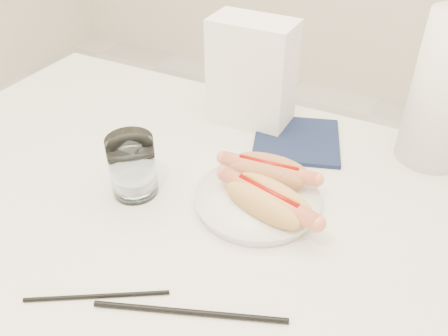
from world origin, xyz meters
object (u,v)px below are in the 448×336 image
at_px(table, 195,237).
at_px(paper_towel_roll, 447,92).
at_px(napkin_box, 252,73).
at_px(hotdog_right, 268,201).
at_px(plate, 257,201).
at_px(hotdog_left, 268,172).
at_px(water_glass, 132,166).

distance_m(table, paper_towel_roll, 0.49).
distance_m(table, napkin_box, 0.34).
bearing_deg(hotdog_right, plate, 151.41).
bearing_deg(hotdog_left, hotdog_right, -73.01).
bearing_deg(hotdog_right, water_glass, -156.23).
height_order(plate, napkin_box, napkin_box).
distance_m(table, hotdog_left, 0.16).
xyz_separation_m(hotdog_left, hotdog_right, (0.03, -0.07, 0.00)).
xyz_separation_m(table, hotdog_left, (0.08, 0.10, 0.10)).
xyz_separation_m(table, water_glass, (-0.11, -0.00, 0.11)).
relative_size(plate, paper_towel_roll, 0.73).
height_order(hotdog_right, water_glass, water_glass).
bearing_deg(water_glass, paper_towel_roll, 38.09).
relative_size(napkin_box, paper_towel_roll, 0.79).
bearing_deg(napkin_box, table, -82.79).
bearing_deg(hotdog_left, table, -134.19).
bearing_deg(table, hotdog_left, 50.95).
height_order(water_glass, paper_towel_roll, paper_towel_roll).
distance_m(table, plate, 0.12).
xyz_separation_m(water_glass, napkin_box, (0.07, 0.30, 0.05)).
bearing_deg(water_glass, hotdog_right, 9.29).
bearing_deg(water_glass, napkin_box, 75.95).
bearing_deg(table, paper_towel_roll, 46.43).
xyz_separation_m(plate, hotdog_left, (-0.00, 0.04, 0.03)).
height_order(water_glass, napkin_box, napkin_box).
height_order(hotdog_left, paper_towel_roll, paper_towel_roll).
bearing_deg(plate, hotdog_left, 91.27).
relative_size(hotdog_right, paper_towel_roll, 0.65).
xyz_separation_m(hotdog_left, napkin_box, (-0.12, 0.19, 0.07)).
relative_size(table, paper_towel_roll, 4.49).
bearing_deg(water_glass, table, 1.79).
bearing_deg(hotdog_left, plate, -93.87).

